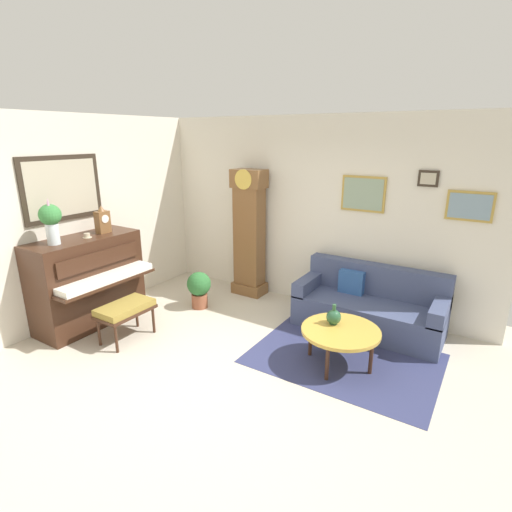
# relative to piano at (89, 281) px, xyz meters

# --- Properties ---
(ground_plane) EXTENTS (6.40, 6.00, 0.10)m
(ground_plane) POSITION_rel_piano_xyz_m (2.23, -0.05, -0.67)
(ground_plane) COLOR beige
(wall_left) EXTENTS (0.13, 4.90, 2.80)m
(wall_left) POSITION_rel_piano_xyz_m (-0.37, -0.05, 0.79)
(wall_left) COLOR silver
(wall_left) RESTS_ON ground_plane
(wall_back) EXTENTS (5.30, 0.13, 2.80)m
(wall_back) POSITION_rel_piano_xyz_m (2.25, 2.35, 0.79)
(wall_back) COLOR silver
(wall_back) RESTS_ON ground_plane
(area_rug) EXTENTS (2.10, 1.50, 0.01)m
(area_rug) POSITION_rel_piano_xyz_m (3.31, 0.96, -0.61)
(area_rug) COLOR navy
(area_rug) RESTS_ON ground_plane
(piano) EXTENTS (0.87, 1.44, 1.22)m
(piano) POSITION_rel_piano_xyz_m (0.00, 0.00, 0.00)
(piano) COLOR #3D2316
(piano) RESTS_ON ground_plane
(piano_bench) EXTENTS (0.42, 0.70, 0.48)m
(piano_bench) POSITION_rel_piano_xyz_m (0.78, -0.06, -0.21)
(piano_bench) COLOR #3D2316
(piano_bench) RESTS_ON ground_plane
(grandfather_clock) EXTENTS (0.52, 0.34, 2.03)m
(grandfather_clock) POSITION_rel_piano_xyz_m (1.26, 2.07, 0.35)
(grandfather_clock) COLOR brown
(grandfather_clock) RESTS_ON ground_plane
(couch) EXTENTS (1.90, 0.80, 0.84)m
(couch) POSITION_rel_piano_xyz_m (3.31, 1.88, -0.31)
(couch) COLOR #424C70
(couch) RESTS_ON ground_plane
(coffee_table) EXTENTS (0.88, 0.88, 0.44)m
(coffee_table) POSITION_rel_piano_xyz_m (3.30, 0.82, -0.21)
(coffee_table) COLOR gold
(coffee_table) RESTS_ON ground_plane
(mantel_clock) EXTENTS (0.13, 0.18, 0.38)m
(mantel_clock) POSITION_rel_piano_xyz_m (0.00, 0.33, 0.78)
(mantel_clock) COLOR brown
(mantel_clock) RESTS_ON piano
(flower_vase) EXTENTS (0.26, 0.26, 0.58)m
(flower_vase) POSITION_rel_piano_xyz_m (0.00, -0.40, 0.92)
(flower_vase) COLOR silver
(flower_vase) RESTS_ON piano
(teacup) EXTENTS (0.12, 0.12, 0.06)m
(teacup) POSITION_rel_piano_xyz_m (0.06, 0.03, 0.63)
(teacup) COLOR beige
(teacup) RESTS_ON piano
(green_jug) EXTENTS (0.17, 0.17, 0.24)m
(green_jug) POSITION_rel_piano_xyz_m (3.18, 0.90, -0.09)
(green_jug) COLOR #234C33
(green_jug) RESTS_ON coffee_table
(potted_plant) EXTENTS (0.36, 0.36, 0.56)m
(potted_plant) POSITION_rel_piano_xyz_m (0.94, 1.18, -0.30)
(potted_plant) COLOR #935138
(potted_plant) RESTS_ON ground_plane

